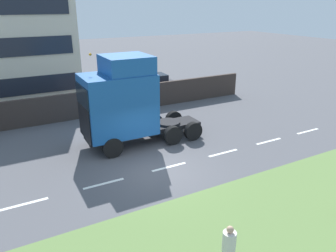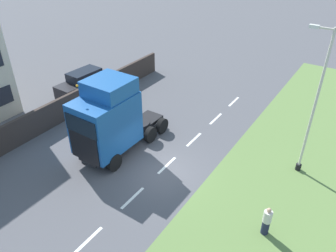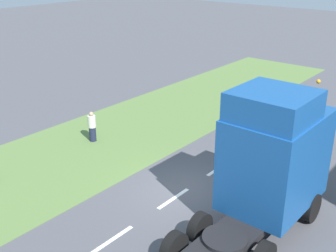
% 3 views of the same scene
% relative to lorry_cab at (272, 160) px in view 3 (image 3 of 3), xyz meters
% --- Properties ---
extents(ground_plane, '(120.00, 120.00, 0.00)m').
position_rel_lorry_cab_xyz_m(ground_plane, '(-3.42, -0.17, -2.41)').
color(ground_plane, '#515156').
rests_on(ground_plane, ground).
extents(grass_verge, '(7.00, 44.00, 0.01)m').
position_rel_lorry_cab_xyz_m(grass_verge, '(-9.42, -0.17, -2.41)').
color(grass_verge, '#607F42').
rests_on(grass_verge, ground).
extents(lane_markings, '(0.16, 21.00, 0.00)m').
position_rel_lorry_cab_xyz_m(lane_markings, '(-3.42, -0.87, -2.41)').
color(lane_markings, white).
rests_on(lane_markings, ground).
extents(lorry_cab, '(2.66, 6.61, 4.97)m').
position_rel_lorry_cab_xyz_m(lorry_cab, '(0.00, 0.00, 0.00)').
color(lorry_cab, black).
rests_on(lorry_cab, ground).
extents(pedestrian, '(0.39, 0.39, 1.55)m').
position_rel_lorry_cab_xyz_m(pedestrian, '(-9.84, 0.76, -1.66)').
color(pedestrian, '#1E233D').
rests_on(pedestrian, ground).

